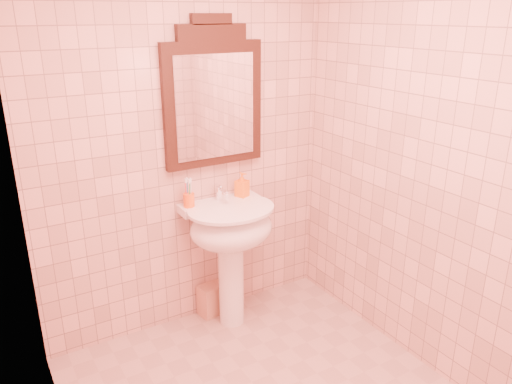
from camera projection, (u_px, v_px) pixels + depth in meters
back_wall at (186, 145)px, 3.17m from camera, size 2.00×0.02×2.50m
pedestal_sink at (231, 236)px, 3.28m from camera, size 0.58×0.58×0.86m
faucet at (221, 193)px, 3.30m from camera, size 0.04×0.16×0.11m
mirror at (213, 98)px, 3.14m from camera, size 0.67×0.06×0.94m
toothbrush_cup at (189, 200)px, 3.21m from camera, size 0.07×0.07×0.17m
soap_dispenser at (242, 185)px, 3.38m from camera, size 0.10×0.10×0.17m
towel at (212, 299)px, 3.57m from camera, size 0.20×0.15×0.23m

